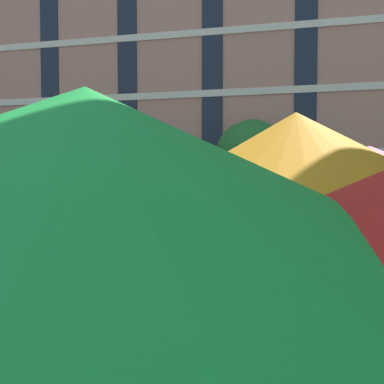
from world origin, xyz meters
name	(u,v)px	position (x,y,z in m)	size (l,w,h in m)	color
ground_plane	(248,246)	(0.00, 0.00, 0.00)	(120.00, 120.00, 0.00)	#2D3033
sidewalk_far	(256,218)	(0.00, 6.80, 0.06)	(56.00, 3.60, 0.12)	#9E998E
apartment_building	(260,63)	(0.00, 14.99, 9.60)	(47.35, 12.08, 19.20)	#A87056
pickup_gray	(16,199)	(-10.27, 3.70, 1.03)	(5.10, 2.12, 2.20)	slate
sedan_silver	(156,202)	(-3.89, 3.70, 0.95)	(4.40, 1.98, 1.78)	#A8AAB2
sedan_black	(333,205)	(2.89, 3.70, 0.95)	(4.40, 1.98, 1.78)	black
street_tree_left	(63,153)	(-9.69, 6.66, 3.19)	(3.25, 3.15, 4.71)	brown
street_tree_middle	(250,152)	(-0.27, 6.71, 3.11)	(3.05, 3.02, 4.62)	brown
patio_umbrella	(295,178)	(0.66, -9.00, 1.95)	(3.98, 3.70, 2.24)	silver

